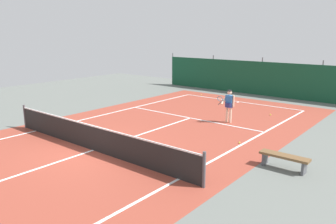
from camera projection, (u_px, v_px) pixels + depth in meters
ground_plane at (93, 150)px, 12.76m from camera, size 36.00×36.00×0.00m
court_surface at (93, 150)px, 12.76m from camera, size 11.02×26.60×0.01m
tennis_net at (93, 138)px, 12.64m from camera, size 10.12×0.10×1.10m
back_fence at (263, 85)px, 24.39m from camera, size 16.30×0.98×2.70m
tennis_player at (229, 104)px, 16.53m from camera, size 0.72×0.75×1.64m
tennis_ball_near_player at (239, 143)px, 13.55m from camera, size 0.07×0.07×0.07m
tennis_ball_midcourt at (270, 115)px, 18.19m from camera, size 0.07×0.07×0.07m
tennis_ball_by_sideline at (201, 95)px, 24.05m from camera, size 0.07×0.07×0.07m
parked_car at (301, 83)px, 24.33m from camera, size 2.11×4.25×1.68m
courtside_bench at (284, 158)px, 10.92m from camera, size 1.60×0.40×0.49m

